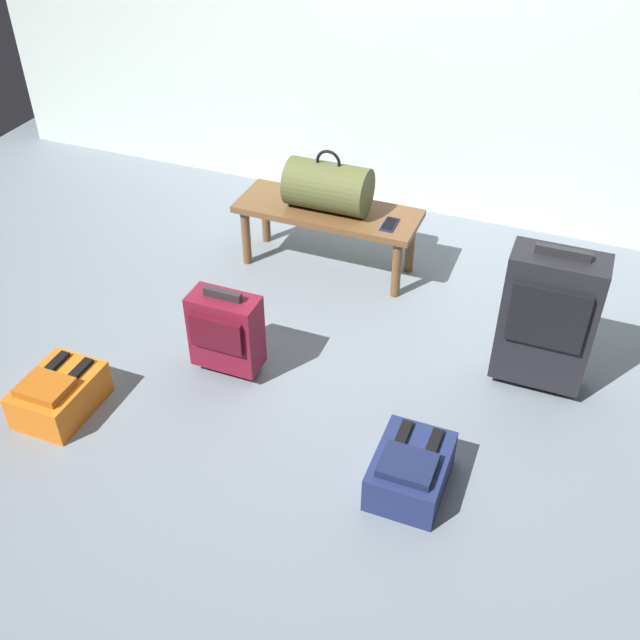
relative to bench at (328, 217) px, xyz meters
The scene contains 8 objects.
ground_plane 0.86m from the bench, 64.46° to the right, with size 6.60×6.60×0.00m, color slate.
bench is the anchor object (origin of this frame).
duffel_bag_olive 0.19m from the bench, ahead, with size 0.44×0.26×0.34m.
cell_phone 0.37m from the bench, ahead, with size 0.07×0.14×0.01m.
suitcase_upright_charcoal 1.37m from the bench, 24.34° to the right, with size 0.40×0.22×0.73m.
suitcase_small_burgundy 1.02m from the bench, 96.27° to the right, with size 0.32×0.19×0.46m.
backpack_navy 1.64m from the bench, 57.33° to the right, with size 0.28×0.38×0.21m.
backpack_orange 1.68m from the bench, 114.24° to the right, with size 0.28×0.38×0.21m.
Camera 1 is at (0.92, -2.59, 2.34)m, focal length 41.66 mm.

